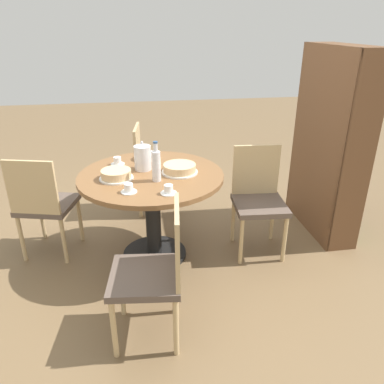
{
  "coord_description": "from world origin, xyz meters",
  "views": [
    {
      "loc": [
        2.74,
        -0.12,
        1.83
      ],
      "look_at": [
        0.0,
        0.33,
        0.57
      ],
      "focal_mm": 35.0,
      "sensor_mm": 36.0,
      "label": 1
    }
  ],
  "objects_px": {
    "chair_c": "(258,197)",
    "coffee_pot": "(143,157)",
    "water_bottle": "(156,165)",
    "chair_a": "(44,203)",
    "cake_second": "(116,175)",
    "cup_a": "(169,190)",
    "cake_main": "(180,169)",
    "cup_b": "(117,162)",
    "cup_c": "(129,189)",
    "chair_b": "(155,270)",
    "bookshelf": "(326,151)",
    "chair_d": "(152,166)"
  },
  "relations": [
    {
      "from": "chair_c",
      "to": "coffee_pot",
      "type": "bearing_deg",
      "value": 177.65
    },
    {
      "from": "cake_main",
      "to": "chair_a",
      "type": "bearing_deg",
      "value": -99.17
    },
    {
      "from": "bookshelf",
      "to": "cake_main",
      "type": "distance_m",
      "value": 1.41
    },
    {
      "from": "chair_a",
      "to": "water_bottle",
      "type": "distance_m",
      "value": 1.04
    },
    {
      "from": "chair_a",
      "to": "water_bottle",
      "type": "height_order",
      "value": "water_bottle"
    },
    {
      "from": "chair_b",
      "to": "chair_d",
      "type": "bearing_deg",
      "value": -176.2
    },
    {
      "from": "bookshelf",
      "to": "chair_b",
      "type": "bearing_deg",
      "value": 125.21
    },
    {
      "from": "chair_b",
      "to": "chair_d",
      "type": "distance_m",
      "value": 1.78
    },
    {
      "from": "cup_b",
      "to": "cup_c",
      "type": "xyz_separation_m",
      "value": [
        0.58,
        0.09,
        0.0
      ]
    },
    {
      "from": "chair_a",
      "to": "water_bottle",
      "type": "xyz_separation_m",
      "value": [
        0.31,
        0.91,
        0.39
      ]
    },
    {
      "from": "chair_a",
      "to": "bookshelf",
      "type": "relative_size",
      "value": 0.54
    },
    {
      "from": "chair_b",
      "to": "cup_a",
      "type": "relative_size",
      "value": 7.89
    },
    {
      "from": "cake_main",
      "to": "cup_b",
      "type": "relative_size",
      "value": 2.49
    },
    {
      "from": "bookshelf",
      "to": "cup_c",
      "type": "xyz_separation_m",
      "value": [
        0.6,
        -1.78,
        0.01
      ]
    },
    {
      "from": "chair_a",
      "to": "chair_c",
      "type": "height_order",
      "value": "same"
    },
    {
      "from": "chair_b",
      "to": "water_bottle",
      "type": "height_order",
      "value": "water_bottle"
    },
    {
      "from": "cake_main",
      "to": "cake_second",
      "type": "distance_m",
      "value": 0.49
    },
    {
      "from": "cake_second",
      "to": "chair_a",
      "type": "bearing_deg",
      "value": -110.35
    },
    {
      "from": "chair_d",
      "to": "coffee_pot",
      "type": "height_order",
      "value": "coffee_pot"
    },
    {
      "from": "chair_b",
      "to": "chair_c",
      "type": "relative_size",
      "value": 1.0
    },
    {
      "from": "chair_c",
      "to": "water_bottle",
      "type": "distance_m",
      "value": 0.95
    },
    {
      "from": "chair_d",
      "to": "chair_a",
      "type": "bearing_deg",
      "value": 135.3
    },
    {
      "from": "chair_a",
      "to": "bookshelf",
      "type": "xyz_separation_m",
      "value": [
        -0.11,
        2.48,
        0.28
      ]
    },
    {
      "from": "bookshelf",
      "to": "cup_a",
      "type": "bearing_deg",
      "value": 113.78
    },
    {
      "from": "cake_main",
      "to": "chair_c",
      "type": "bearing_deg",
      "value": 90.62
    },
    {
      "from": "chair_c",
      "to": "cup_b",
      "type": "bearing_deg",
      "value": 171.6
    },
    {
      "from": "water_bottle",
      "to": "cup_c",
      "type": "relative_size",
      "value": 2.66
    },
    {
      "from": "chair_c",
      "to": "cake_main",
      "type": "relative_size",
      "value": 3.17
    },
    {
      "from": "chair_b",
      "to": "coffee_pot",
      "type": "bearing_deg",
      "value": -172.54
    },
    {
      "from": "cake_main",
      "to": "cup_b",
      "type": "height_order",
      "value": "cake_main"
    },
    {
      "from": "water_bottle",
      "to": "chair_a",
      "type": "bearing_deg",
      "value": -108.81
    },
    {
      "from": "cake_main",
      "to": "cup_c",
      "type": "distance_m",
      "value": 0.51
    },
    {
      "from": "chair_a",
      "to": "chair_b",
      "type": "relative_size",
      "value": 1.0
    },
    {
      "from": "chair_d",
      "to": "cake_main",
      "type": "bearing_deg",
      "value": -161.82
    },
    {
      "from": "coffee_pot",
      "to": "cup_c",
      "type": "height_order",
      "value": "coffee_pot"
    },
    {
      "from": "chair_c",
      "to": "coffee_pot",
      "type": "height_order",
      "value": "coffee_pot"
    },
    {
      "from": "chair_d",
      "to": "cake_main",
      "type": "distance_m",
      "value": 0.97
    },
    {
      "from": "chair_d",
      "to": "cup_c",
      "type": "xyz_separation_m",
      "value": [
        1.22,
        -0.22,
        0.29
      ]
    },
    {
      "from": "water_bottle",
      "to": "cup_a",
      "type": "xyz_separation_m",
      "value": [
        0.25,
        0.06,
        -0.1
      ]
    },
    {
      "from": "chair_c",
      "to": "cup_b",
      "type": "height_order",
      "value": "chair_c"
    },
    {
      "from": "chair_d",
      "to": "cake_second",
      "type": "height_order",
      "value": "chair_d"
    },
    {
      "from": "cake_main",
      "to": "cup_c",
      "type": "bearing_deg",
      "value": -51.73
    },
    {
      "from": "chair_c",
      "to": "water_bottle",
      "type": "relative_size",
      "value": 2.97
    },
    {
      "from": "chair_b",
      "to": "cup_b",
      "type": "height_order",
      "value": "chair_b"
    },
    {
      "from": "cake_second",
      "to": "cup_a",
      "type": "height_order",
      "value": "cake_second"
    },
    {
      "from": "coffee_pot",
      "to": "cup_b",
      "type": "bearing_deg",
      "value": -126.03
    },
    {
      "from": "chair_b",
      "to": "cup_c",
      "type": "xyz_separation_m",
      "value": [
        -0.56,
        -0.13,
        0.29
      ]
    },
    {
      "from": "chair_b",
      "to": "coffee_pot",
      "type": "xyz_separation_m",
      "value": [
        -1.0,
        -0.01,
        0.37
      ]
    },
    {
      "from": "chair_d",
      "to": "cup_c",
      "type": "relative_size",
      "value": 7.89
    },
    {
      "from": "cake_main",
      "to": "cake_second",
      "type": "height_order",
      "value": "same"
    }
  ]
}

